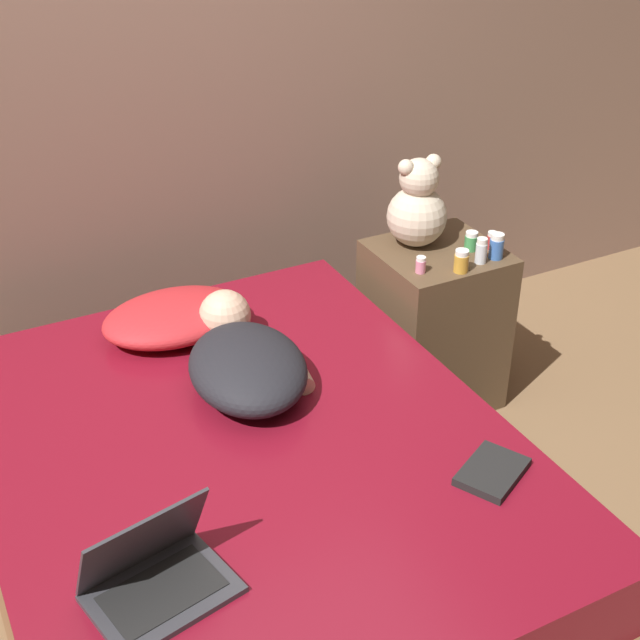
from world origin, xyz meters
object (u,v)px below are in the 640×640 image
at_px(teddy_bear, 417,207).
at_px(bottle_red, 492,240).
at_px(laptop, 155,574).
at_px(person_lying, 245,359).
at_px(bottle_pink, 421,265).
at_px(bottle_amber, 461,261).
at_px(bottle_blue, 497,246).
at_px(book, 492,472).
at_px(bottle_clear, 481,251).
at_px(bottle_green, 471,241).
at_px(pillow, 174,317).

xyz_separation_m(teddy_bear, bottle_red, (0.23, -0.16, -0.12)).
height_order(laptop, teddy_bear, teddy_bear).
bearing_deg(person_lying, bottle_pink, 22.06).
relative_size(teddy_bear, bottle_amber, 4.12).
relative_size(bottle_blue, bottle_amber, 1.15).
relative_size(bottle_pink, bottle_blue, 0.63).
bearing_deg(bottle_red, book, -125.98).
distance_m(person_lying, bottle_amber, 0.89).
distance_m(teddy_bear, bottle_clear, 0.29).
height_order(teddy_bear, bottle_red, teddy_bear).
bearing_deg(bottle_amber, bottle_green, 43.40).
xyz_separation_m(teddy_bear, bottle_clear, (0.13, -0.24, -0.10)).
height_order(bottle_red, bottle_clear, bottle_clear).
relative_size(laptop, bottle_pink, 6.00).
bearing_deg(bottle_green, bottle_pink, -166.00).
xyz_separation_m(laptop, book, (0.93, -0.03, -0.04)).
bearing_deg(pillow, bottle_amber, -15.45).
relative_size(bottle_red, bottle_amber, 0.80).
distance_m(pillow, laptop, 1.14).
xyz_separation_m(laptop, bottle_blue, (1.57, 0.82, 0.12)).
bearing_deg(pillow, teddy_bear, -0.46).
distance_m(laptop, bottle_green, 1.78).
height_order(laptop, bottle_clear, laptop).
bearing_deg(teddy_bear, bottle_pink, -117.93).
bearing_deg(bottle_clear, bottle_pink, 171.47).
relative_size(pillow, bottle_blue, 5.14).
relative_size(laptop, bottle_amber, 4.36).
bearing_deg(pillow, bottle_pink, -13.97).
bearing_deg(bottle_pink, book, -110.62).
distance_m(pillow, bottle_clear, 1.11).
distance_m(person_lying, laptop, 0.86).
relative_size(bottle_red, bottle_pink, 1.10).
relative_size(bottle_blue, book, 0.40).
relative_size(bottle_blue, bottle_green, 1.33).
relative_size(person_lying, teddy_bear, 1.94).
xyz_separation_m(bottle_pink, book, (-0.33, -0.88, -0.14)).
xyz_separation_m(teddy_bear, bottle_amber, (0.02, -0.26, -0.11)).
bearing_deg(bottle_blue, bottle_clear, -176.69).
relative_size(bottle_pink, bottle_amber, 0.73).
relative_size(bottle_red, book, 0.28).
bearing_deg(bottle_green, bottle_clear, -106.26).
bearing_deg(bottle_amber, bottle_blue, 9.32).
height_order(bottle_amber, bottle_green, bottle_amber).
height_order(pillow, bottle_pink, bottle_pink).
distance_m(pillow, person_lying, 0.39).
bearing_deg(bottle_clear, book, -123.69).
xyz_separation_m(pillow, laptop, (-0.42, -1.06, -0.01)).
bearing_deg(bottle_blue, bottle_amber, -170.68).
height_order(bottle_pink, bottle_amber, bottle_amber).
xyz_separation_m(bottle_pink, bottle_green, (0.26, 0.07, 0.01)).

